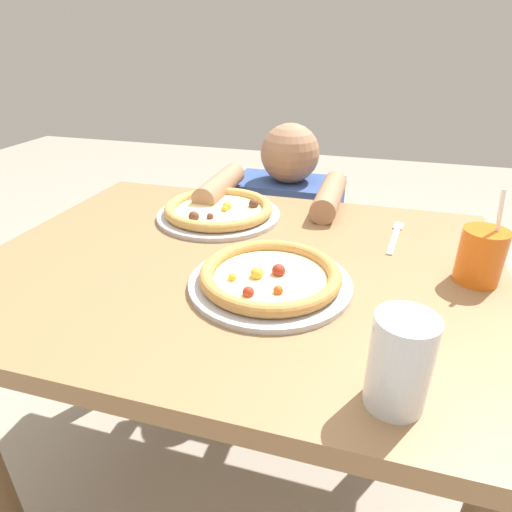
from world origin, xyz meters
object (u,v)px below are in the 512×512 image
pizza_near (270,277)px  diner_seated (286,262)px  pizza_far (219,210)px  fork (395,236)px  drink_cup_colored (481,256)px  water_cup_clear (400,361)px

pizza_near → diner_seated: (-0.11, 0.70, -0.34)m
pizza_far → diner_seated: 0.52m
pizza_far → fork: bearing=0.1°
pizza_far → diner_seated: diner_seated is taller
pizza_far → diner_seated: size_ratio=0.36×
fork → diner_seated: size_ratio=0.22×
pizza_far → fork: (0.47, 0.00, -0.02)m
diner_seated → drink_cup_colored: bearing=-47.5°
drink_cup_colored → diner_seated: 0.85m
pizza_near → drink_cup_colored: (0.40, 0.14, 0.04)m
water_cup_clear → fork: 0.57m
water_cup_clear → fork: water_cup_clear is taller
drink_cup_colored → water_cup_clear: (-0.16, -0.39, 0.01)m
pizza_near → fork: pizza_near is taller
pizza_near → diner_seated: size_ratio=0.35×
water_cup_clear → fork: bearing=89.8°
drink_cup_colored → water_cup_clear: size_ratio=1.43×
water_cup_clear → diner_seated: 1.09m
pizza_far → drink_cup_colored: bearing=-15.9°
pizza_far → water_cup_clear: 0.74m
pizza_near → drink_cup_colored: bearing=19.1°
pizza_near → pizza_far: (-0.23, 0.32, 0.00)m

